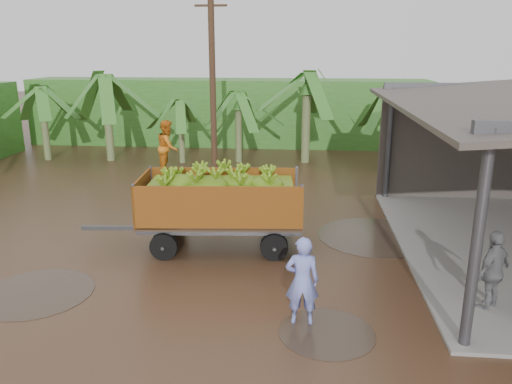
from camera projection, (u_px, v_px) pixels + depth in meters
ground at (212, 255)px, 13.07m from camera, size 100.00×100.00×0.00m
hedge_north at (227, 112)px, 28.07m from camera, size 22.00×3.00×3.60m
banana_trailer at (220, 201)px, 13.31m from camera, size 6.00×2.41×3.41m
man_blue at (302, 281)px, 9.60m from camera, size 0.67×0.46×1.80m
man_grey at (493, 271)px, 10.07m from camera, size 1.05×0.99×1.75m
utility_pole at (213, 90)px, 19.00m from camera, size 1.20×0.24×7.28m
banana_plants at (118, 136)px, 19.79m from camera, size 24.36×21.14×4.35m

